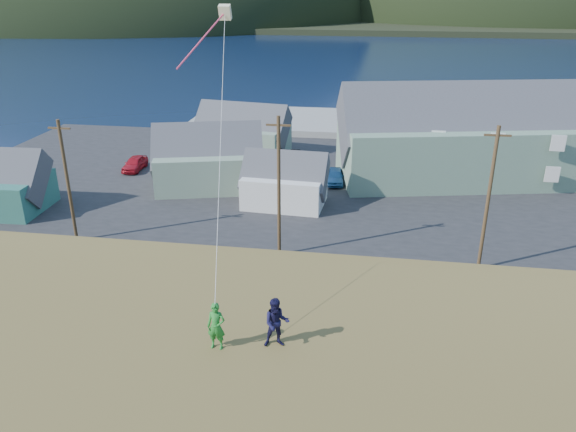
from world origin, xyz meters
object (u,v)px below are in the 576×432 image
object	(u,v)px
kite_flyer_green	(216,326)
kite_flyer_navy	(276,323)
shed_white	(285,181)
shed_palegreen_near	(208,159)
wharf	(293,121)
shed_palegreen_far	(242,131)
lodge	(509,135)

from	to	relation	value
kite_flyer_green	kite_flyer_navy	size ratio (longest dim) A/B	0.95
kite_flyer_green	shed_white	bearing A→B (deg)	97.69
shed_palegreen_near	wharf	bearing A→B (deg)	66.16
shed_white	shed_palegreen_far	bearing A→B (deg)	119.61
shed_white	shed_palegreen_far	xyz separation A→B (m)	(-7.07, 14.55, 0.41)
lodge	kite_flyer_green	distance (m)	43.67
kite_flyer_navy	kite_flyer_green	bearing A→B (deg)	179.30
kite_flyer_green	kite_flyer_navy	world-z (taller)	kite_flyer_navy
shed_palegreen_far	shed_white	bearing A→B (deg)	-54.95
shed_white	shed_palegreen_far	distance (m)	16.18
kite_flyer_green	lodge	bearing A→B (deg)	69.44
wharf	lodge	xyz separation A→B (m)	(23.38, -18.94, 3.86)
wharf	shed_white	xyz separation A→B (m)	(3.62, -29.05, 1.73)
lodge	shed_white	bearing A→B (deg)	-165.35
lodge	shed_palegreen_far	world-z (taller)	lodge
kite_flyer_green	wharf	bearing A→B (deg)	98.62
shed_palegreen_far	kite_flyer_navy	world-z (taller)	kite_flyer_navy
lodge	shed_palegreen_far	bearing A→B (deg)	158.16
shed_palegreen_near	shed_palegreen_far	distance (m)	11.11
kite_flyer_green	kite_flyer_navy	bearing A→B (deg)	14.99
lodge	kite_flyer_navy	bearing A→B (deg)	-123.43
shed_white	kite_flyer_navy	size ratio (longest dim) A/B	4.47
shed_palegreen_near	shed_white	size ratio (longest dim) A/B	1.50
shed_white	kite_flyer_green	size ratio (longest dim) A/B	4.73
kite_flyer_navy	shed_palegreen_far	bearing A→B (deg)	91.53
shed_palegreen_near	kite_flyer_green	bearing A→B (deg)	-87.75
shed_palegreen_near	shed_palegreen_far	bearing A→B (deg)	72.25
kite_flyer_green	shed_palegreen_far	bearing A→B (deg)	104.90
wharf	shed_palegreen_far	size ratio (longest dim) A/B	2.40
wharf	lodge	bearing A→B (deg)	-39.02
lodge	kite_flyer_navy	world-z (taller)	lodge
shed_white	shed_palegreen_far	size ratio (longest dim) A/B	0.68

